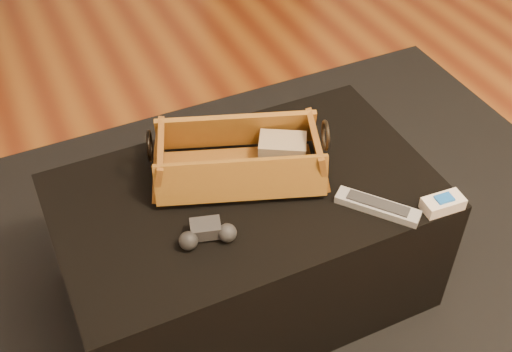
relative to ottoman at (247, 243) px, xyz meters
name	(u,v)px	position (x,y,z in m)	size (l,w,h in m)	color
area_rug	(254,302)	(0.00, -0.05, -0.22)	(2.60, 2.00, 0.01)	black
ottoman	(247,243)	(0.00, 0.00, 0.00)	(1.00, 0.60, 0.42)	black
tv_remote	(231,172)	(-0.02, 0.05, 0.24)	(0.24, 0.05, 0.03)	black
cloth_bundle	(282,150)	(0.13, 0.05, 0.26)	(0.13, 0.09, 0.07)	tan
wicker_basket	(239,160)	(0.01, 0.06, 0.26)	(0.50, 0.37, 0.16)	#A16324
game_controller	(207,234)	(-0.16, -0.12, 0.23)	(0.15, 0.09, 0.05)	#2A2A2C
silver_remote	(378,206)	(0.27, -0.21, 0.22)	(0.17, 0.20, 0.02)	#AAADB2
cream_gadget	(443,203)	(0.43, -0.27, 0.23)	(0.11, 0.06, 0.04)	silver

